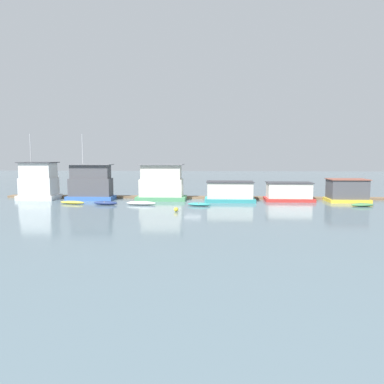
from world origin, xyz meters
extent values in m
plane|color=slate|center=(0.00, 0.00, 0.00)|extent=(200.00, 200.00, 0.00)
cube|color=brown|center=(0.00, 3.08, 0.15)|extent=(59.60, 1.85, 0.30)
cube|color=white|center=(-23.69, 0.43, 0.33)|extent=(5.66, 4.17, 0.66)
cube|color=white|center=(-23.69, 0.43, 1.98)|extent=(4.98, 3.49, 2.64)
cube|color=white|center=(-23.69, 0.43, 4.45)|extent=(4.67, 3.18, 2.29)
cube|color=#38383D|center=(-23.69, 0.43, 5.66)|extent=(5.28, 3.79, 0.12)
cylinder|color=#B2B2B7|center=(-24.79, 0.43, 7.86)|extent=(0.12, 0.12, 4.27)
cube|color=#3866B7|center=(-15.51, 0.26, 0.29)|extent=(7.03, 3.27, 0.58)
cube|color=#4C4C51|center=(-15.51, 0.26, 1.92)|extent=(6.27, 2.51, 2.67)
cube|color=#4C4C51|center=(-15.51, 0.26, 4.28)|extent=(5.82, 2.06, 2.06)
cube|color=slate|center=(-15.51, 0.26, 5.36)|extent=(6.57, 2.81, 0.12)
cylinder|color=#B2B2B7|center=(-16.63, 0.26, 7.67)|extent=(0.12, 0.12, 4.49)
cube|color=#4C9360|center=(-4.73, 0.53, 0.29)|extent=(7.41, 4.08, 0.57)
cube|color=beige|center=(-4.73, 0.53, 1.88)|extent=(6.39, 3.06, 2.61)
cube|color=beige|center=(-4.73, 0.53, 4.24)|extent=(5.91, 2.58, 2.12)
cube|color=slate|center=(-4.73, 0.53, 5.36)|extent=(6.69, 3.36, 0.12)
cube|color=teal|center=(5.53, -0.60, 0.26)|extent=(7.28, 4.17, 0.52)
cube|color=beige|center=(5.53, -0.60, 1.68)|extent=(6.53, 3.42, 2.32)
cube|color=#38383D|center=(5.53, -0.60, 2.90)|extent=(6.83, 3.72, 0.12)
cube|color=red|center=(14.30, 0.59, 0.23)|extent=(7.10, 3.89, 0.46)
cube|color=silver|center=(14.30, 0.59, 1.56)|extent=(6.30, 3.09, 2.21)
cube|color=#38383D|center=(14.30, 0.59, 2.73)|extent=(6.60, 3.39, 0.12)
cube|color=gold|center=(22.60, 0.22, 0.24)|extent=(5.78, 4.16, 0.48)
cube|color=#4C4C51|center=(22.60, 0.22, 1.85)|extent=(5.18, 3.56, 2.74)
cube|color=brown|center=(22.60, 0.22, 3.28)|extent=(5.48, 3.86, 0.12)
ellipsoid|color=yellow|center=(-16.54, -4.64, 0.21)|extent=(3.90, 1.89, 0.41)
cube|color=#997F60|center=(-16.54, -4.64, 0.35)|extent=(0.36, 0.92, 0.08)
ellipsoid|color=navy|center=(-11.61, -5.37, 0.26)|extent=(3.47, 1.42, 0.51)
cube|color=#997F60|center=(-11.61, -5.37, 0.44)|extent=(0.25, 0.91, 0.08)
ellipsoid|color=white|center=(-6.73, -5.12, 0.25)|extent=(4.27, 1.78, 0.50)
cube|color=#997F60|center=(-6.73, -5.12, 0.43)|extent=(0.27, 1.17, 0.08)
ellipsoid|color=teal|center=(1.24, -5.46, 0.21)|extent=(3.34, 1.81, 0.42)
cube|color=#997F60|center=(1.24, -5.46, 0.36)|extent=(0.32, 1.16, 0.08)
ellipsoid|color=#47844C|center=(22.94, -4.80, 0.21)|extent=(3.23, 1.75, 0.43)
cube|color=#997F60|center=(22.94, -4.80, 0.37)|extent=(0.32, 1.10, 0.08)
cylinder|color=brown|center=(22.49, 1.91, 0.85)|extent=(0.23, 0.23, 1.71)
cylinder|color=brown|center=(-15.98, 1.91, 1.08)|extent=(0.21, 0.21, 2.16)
sphere|color=yellow|center=(-1.32, -10.89, 0.27)|extent=(0.53, 0.53, 0.53)
camera|label=1|loc=(3.33, -55.32, 6.87)|focal=35.00mm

